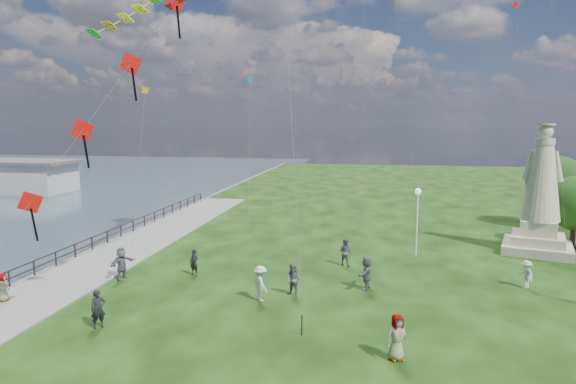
% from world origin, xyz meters
% --- Properties ---
extents(waterfront, '(200.00, 200.00, 1.51)m').
position_xyz_m(waterfront, '(-15.24, 8.99, -0.06)').
color(waterfront, '#2F3D46').
rests_on(waterfront, ground).
extents(statue, '(5.54, 5.54, 9.03)m').
position_xyz_m(statue, '(14.94, 19.31, 3.41)').
color(statue, '#B8A88B').
rests_on(statue, ground).
extents(lamppost, '(0.44, 0.44, 4.72)m').
position_xyz_m(lamppost, '(6.37, 16.67, 3.40)').
color(lamppost, silver).
rests_on(lamppost, ground).
extents(person_0, '(0.74, 0.74, 1.74)m').
position_xyz_m(person_0, '(-8.56, 2.17, 0.87)').
color(person_0, black).
rests_on(person_0, ground).
extents(person_1, '(0.99, 0.82, 1.74)m').
position_xyz_m(person_1, '(-0.65, 7.64, 0.87)').
color(person_1, '#595960').
rests_on(person_1, ground).
extents(person_2, '(1.23, 1.30, 1.83)m').
position_xyz_m(person_2, '(-2.20, 6.68, 0.91)').
color(person_2, silver).
rests_on(person_2, ground).
extents(person_4, '(1.05, 0.91, 1.84)m').
position_xyz_m(person_4, '(4.42, 1.47, 0.92)').
color(person_4, '#595960').
rests_on(person_4, ground).
extents(person_5, '(1.36, 1.93, 1.92)m').
position_xyz_m(person_5, '(-10.97, 8.56, 0.96)').
color(person_5, '#595960').
rests_on(person_5, ground).
extents(person_6, '(0.67, 0.54, 1.60)m').
position_xyz_m(person_6, '(-7.08, 10.01, 0.80)').
color(person_6, black).
rests_on(person_6, ground).
extents(person_7, '(1.01, 0.84, 1.79)m').
position_xyz_m(person_7, '(1.71, 13.66, 0.89)').
color(person_7, '#595960').
rests_on(person_7, ground).
extents(person_8, '(0.82, 1.12, 1.56)m').
position_xyz_m(person_8, '(11.85, 11.13, 0.78)').
color(person_8, silver).
rests_on(person_8, ground).
extents(person_10, '(0.55, 0.77, 1.45)m').
position_xyz_m(person_10, '(-15.00, 4.07, 0.73)').
color(person_10, '#595960').
rests_on(person_10, ground).
extents(person_11, '(1.10, 1.84, 1.86)m').
position_xyz_m(person_11, '(3.14, 9.30, 0.93)').
color(person_11, '#595960').
rests_on(person_11, ground).
extents(red_kite_train, '(9.33, 9.35, 18.37)m').
position_xyz_m(red_kite_train, '(-7.97, 4.58, 11.34)').
color(red_kite_train, black).
rests_on(red_kite_train, ground).
extents(small_kites, '(31.10, 15.31, 28.02)m').
position_xyz_m(small_kites, '(1.72, 22.91, 15.52)').
color(small_kites, '#187291').
rests_on(small_kites, ground).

